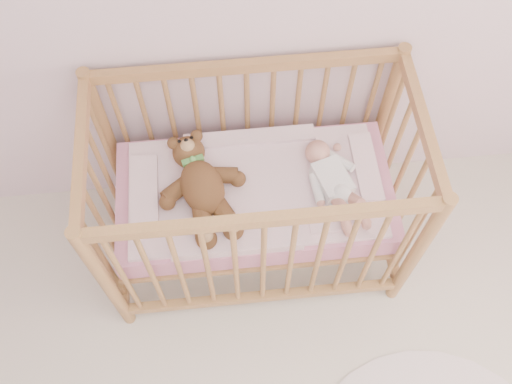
{
  "coord_description": "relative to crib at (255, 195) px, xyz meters",
  "views": [
    {
      "loc": [
        -0.24,
        0.38,
        2.74
      ],
      "look_at": [
        -0.12,
        1.55,
        0.62
      ],
      "focal_mm": 40.0,
      "sensor_mm": 36.0,
      "label": 1
    }
  ],
  "objects": [
    {
      "name": "mattress",
      "position": [
        0.0,
        0.0,
        -0.01
      ],
      "size": [
        1.22,
        0.62,
        0.13
      ],
      "primitive_type": "cube",
      "color": "pink",
      "rests_on": "crib"
    },
    {
      "name": "blanket",
      "position": [
        0.0,
        0.0,
        0.06
      ],
      "size": [
        1.1,
        0.58,
        0.06
      ],
      "primitive_type": null,
      "color": "#EAA1B1",
      "rests_on": "mattress"
    },
    {
      "name": "teddy_bear",
      "position": [
        -0.22,
        -0.02,
        0.15
      ],
      "size": [
        0.53,
        0.65,
        0.16
      ],
      "primitive_type": null,
      "rotation": [
        0.0,
        0.0,
        0.27
      ],
      "color": "brown",
      "rests_on": "blanket"
    },
    {
      "name": "baby",
      "position": [
        0.33,
        -0.02,
        0.14
      ],
      "size": [
        0.37,
        0.54,
        0.12
      ],
      "primitive_type": null,
      "rotation": [
        0.0,
        0.0,
        0.3
      ],
      "color": "white",
      "rests_on": "blanket"
    },
    {
      "name": "crib",
      "position": [
        0.0,
        0.0,
        0.0
      ],
      "size": [
        1.36,
        0.76,
        1.0
      ],
      "primitive_type": null,
      "color": "#B57C4D",
      "rests_on": "floor"
    }
  ]
}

